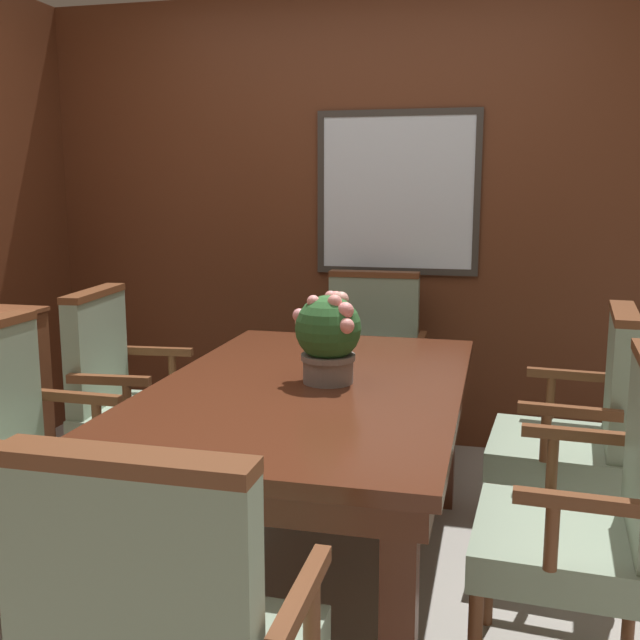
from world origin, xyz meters
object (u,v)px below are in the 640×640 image
(chair_head_far, at_px, (370,361))
(chair_right_near, at_px, (595,511))
(chair_left_far, at_px, (127,393))
(chair_right_far, at_px, (580,426))
(dining_table, at_px, (310,409))
(potted_plant, at_px, (328,335))
(chair_left_near, at_px, (25,455))

(chair_head_far, bearing_deg, chair_right_near, -61.74)
(chair_left_far, bearing_deg, chair_right_far, -95.38)
(chair_head_far, height_order, chair_right_far, same)
(dining_table, height_order, chair_right_far, chair_right_far)
(chair_head_far, distance_m, chair_right_near, 1.88)
(chair_left_far, height_order, potted_plant, potted_plant)
(potted_plant, bearing_deg, chair_left_far, 158.91)
(chair_left_far, relative_size, chair_head_far, 1.00)
(dining_table, bearing_deg, chair_left_far, 156.42)
(chair_right_near, distance_m, potted_plant, 1.03)
(chair_left_near, bearing_deg, chair_right_near, -88.84)
(chair_right_far, height_order, potted_plant, potted_plant)
(chair_left_far, xyz_separation_m, chair_left_near, (0.03, -0.78, 0.00))
(dining_table, bearing_deg, chair_right_near, -22.41)
(chair_head_far, distance_m, chair_left_near, 1.86)
(chair_left_far, bearing_deg, potted_plant, -116.17)
(dining_table, relative_size, chair_right_far, 1.77)
(chair_head_far, relative_size, chair_right_near, 1.00)
(chair_left_far, distance_m, chair_head_far, 1.26)
(chair_right_near, relative_size, chair_right_far, 1.00)
(chair_left_near, bearing_deg, potted_plant, -66.25)
(dining_table, xyz_separation_m, potted_plant, (0.06, 0.02, 0.27))
(chair_right_far, bearing_deg, chair_head_far, -126.63)
(chair_right_near, height_order, chair_left_near, same)
(chair_right_near, distance_m, chair_left_near, 1.83)
(chair_left_far, bearing_deg, chair_left_near, 177.38)
(chair_left_far, distance_m, chair_right_near, 2.03)
(dining_table, relative_size, chair_head_far, 1.77)
(chair_right_near, height_order, potted_plant, potted_plant)
(chair_left_far, bearing_deg, dining_table, -118.66)
(dining_table, height_order, chair_head_far, chair_head_far)
(chair_left_near, height_order, chair_right_far, same)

